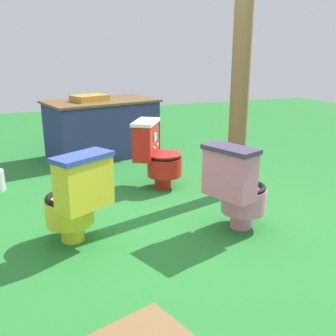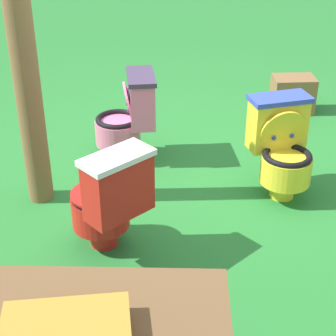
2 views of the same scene
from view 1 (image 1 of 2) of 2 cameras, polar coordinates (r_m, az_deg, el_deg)
name	(u,v)px [view 1 (image 1 of 2)]	position (r m, az deg, el deg)	size (l,w,h in m)	color
ground	(175,227)	(3.31, 1.04, -8.70)	(14.00, 14.00, 0.00)	#26752D
toilet_red	(156,154)	(4.13, -1.74, 2.05)	(0.63, 0.60, 0.73)	red
toilet_pink	(237,187)	(3.18, 10.11, -2.79)	(0.60, 0.55, 0.73)	pink
toilet_yellow	(76,198)	(3.00, -13.32, -4.24)	(0.59, 0.63, 0.73)	yellow
vendor_table	(102,128)	(5.50, -9.66, 5.87)	(1.62, 1.17, 0.85)	navy
wooden_post	(239,97)	(3.91, 10.42, 10.17)	(0.18, 0.18, 1.98)	brown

